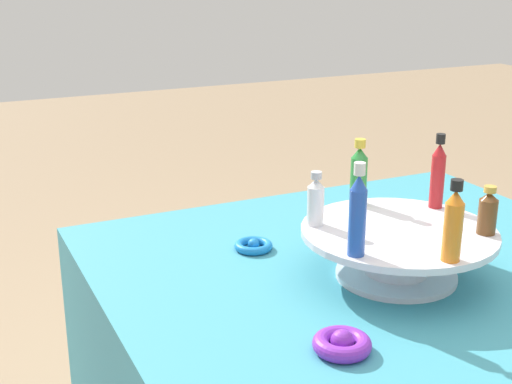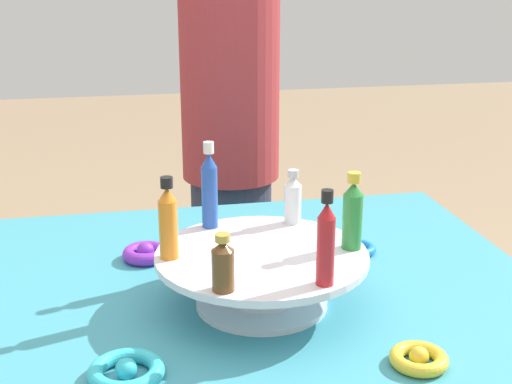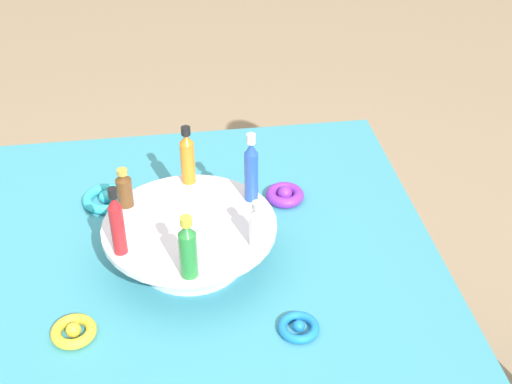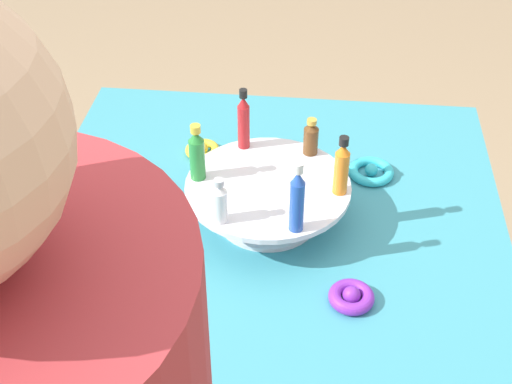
# 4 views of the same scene
# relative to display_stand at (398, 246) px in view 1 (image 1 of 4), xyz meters

# --- Properties ---
(display_stand) EXTENTS (0.34, 0.34, 0.09)m
(display_stand) POSITION_rel_display_stand_xyz_m (0.00, 0.00, 0.00)
(display_stand) COLOR silver
(display_stand) RESTS_ON party_table
(bottle_clear) EXTENTS (0.03, 0.03, 0.10)m
(bottle_clear) POSITION_rel_display_stand_xyz_m (0.08, 0.12, 0.08)
(bottle_clear) COLOR silver
(bottle_clear) RESTS_ON display_stand
(bottle_blue) EXTENTS (0.03, 0.03, 0.15)m
(bottle_blue) POSITION_rel_display_stand_xyz_m (-0.07, 0.13, 0.10)
(bottle_blue) COLOR #234CAD
(bottle_blue) RESTS_ON display_stand
(bottle_orange) EXTENTS (0.03, 0.03, 0.13)m
(bottle_orange) POSITION_rel_display_stand_xyz_m (-0.15, 0.01, 0.09)
(bottle_orange) COLOR orange
(bottle_orange) RESTS_ON display_stand
(bottle_brown) EXTENTS (0.03, 0.03, 0.09)m
(bottle_brown) POSITION_rel_display_stand_xyz_m (-0.08, -0.12, 0.07)
(bottle_brown) COLOR brown
(bottle_brown) RESTS_ON display_stand
(bottle_red) EXTENTS (0.03, 0.03, 0.14)m
(bottle_red) POSITION_rel_display_stand_xyz_m (0.07, -0.13, 0.10)
(bottle_red) COLOR #B21E23
(bottle_red) RESTS_ON display_stand
(bottle_green) EXTENTS (0.03, 0.03, 0.13)m
(bottle_green) POSITION_rel_display_stand_xyz_m (0.15, -0.01, 0.09)
(bottle_green) COLOR #288438
(bottle_green) RESTS_ON display_stand
(ribbon_bow_gold) EXTENTS (0.08, 0.08, 0.03)m
(ribbon_bow_gold) POSITION_rel_display_stand_xyz_m (0.18, -0.22, -0.05)
(ribbon_bow_gold) COLOR gold
(ribbon_bow_gold) RESTS_ON party_table
(ribbon_bow_blue) EXTENTS (0.08, 0.08, 0.02)m
(ribbon_bow_blue) POSITION_rel_display_stand_xyz_m (0.22, 0.18, -0.05)
(ribbon_bow_blue) COLOR blue
(ribbon_bow_blue) RESTS_ON party_table
(ribbon_bow_purple) EXTENTS (0.09, 0.09, 0.03)m
(ribbon_bow_purple) POSITION_rel_display_stand_xyz_m (-0.18, 0.22, -0.05)
(ribbon_bow_purple) COLOR purple
(ribbon_bow_purple) RESTS_ON party_table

